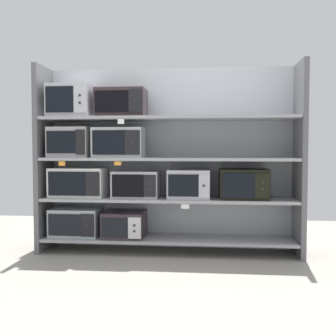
{
  "coord_description": "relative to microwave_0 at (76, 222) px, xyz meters",
  "views": [
    {
      "loc": [
        0.39,
        -4.1,
        1.09
      ],
      "look_at": [
        0.0,
        0.0,
        0.88
      ],
      "focal_mm": 42.75,
      "sensor_mm": 36.0,
      "label": 1
    }
  ],
  "objects": [
    {
      "name": "ground",
      "position": [
        0.98,
        -1.0,
        -0.31
      ],
      "size": [
        6.59,
        6.0,
        0.02
      ],
      "primitive_type": "cube",
      "color": "gray"
    },
    {
      "name": "back_panel",
      "position": [
        0.98,
        0.25,
        0.67
      ],
      "size": [
        2.79,
        0.04,
        1.94
      ],
      "primitive_type": "cube",
      "color": "#9EA3A8",
      "rests_on": "ground"
    },
    {
      "name": "upright_left",
      "position": [
        -0.35,
        0.0,
        0.67
      ],
      "size": [
        0.05,
        0.45,
        1.94
      ],
      "primitive_type": "cube",
      "color": "#5B5B5E",
      "rests_on": "ground"
    },
    {
      "name": "upright_right",
      "position": [
        2.31,
        0.0,
        0.67
      ],
      "size": [
        0.05,
        0.45,
        1.94
      ],
      "primitive_type": "cube",
      "color": "#5B5B5E",
      "rests_on": "ground"
    },
    {
      "name": "shelf_0",
      "position": [
        0.98,
        0.0,
        -0.16
      ],
      "size": [
        2.59,
        0.45,
        0.03
      ],
      "primitive_type": "cube",
      "color": "#99999E",
      "rests_on": "ground"
    },
    {
      "name": "microwave_0",
      "position": [
        0.0,
        0.0,
        0.0
      ],
      "size": [
        0.51,
        0.36,
        0.29
      ],
      "color": "#9AA8AA",
      "rests_on": "shelf_0"
    },
    {
      "name": "microwave_1",
      "position": [
        0.52,
        0.0,
        -0.01
      ],
      "size": [
        0.43,
        0.41,
        0.27
      ],
      "color": "#32272F",
      "rests_on": "shelf_0"
    },
    {
      "name": "shelf_1",
      "position": [
        0.98,
        0.0,
        0.26
      ],
      "size": [
        2.59,
        0.45,
        0.03
      ],
      "primitive_type": "cube",
      "color": "#99999E"
    },
    {
      "name": "microwave_2",
      "position": [
        0.03,
        -0.0,
        0.42
      ],
      "size": [
        0.57,
        0.34,
        0.3
      ],
      "color": "white",
      "rests_on": "shelf_1"
    },
    {
      "name": "microwave_3",
      "position": [
        0.65,
        -0.0,
        0.41
      ],
      "size": [
        0.47,
        0.35,
        0.27
      ],
      "color": "#BCB4C4",
      "rests_on": "shelf_1"
    },
    {
      "name": "microwave_4",
      "position": [
        1.2,
        0.0,
        0.42
      ],
      "size": [
        0.43,
        0.4,
        0.29
      ],
      "color": "#B0B0B9",
      "rests_on": "shelf_1"
    },
    {
      "name": "microwave_5",
      "position": [
        1.75,
        -0.0,
        0.42
      ],
      "size": [
        0.48,
        0.37,
        0.3
      ],
      "color": "black",
      "rests_on": "shelf_1"
    },
    {
      "name": "price_tag_0",
      "position": [
        1.17,
        -0.22,
        0.21
      ],
      "size": [
        0.08,
        0.0,
        0.04
      ],
      "primitive_type": "cube",
      "color": "white"
    },
    {
      "name": "shelf_2",
      "position": [
        0.98,
        0.0,
        0.67
      ],
      "size": [
        2.59,
        0.45,
        0.03
      ],
      "primitive_type": "cube",
      "color": "#99999E"
    },
    {
      "name": "microwave_6",
      "position": [
        -0.04,
        0.0,
        0.84
      ],
      "size": [
        0.42,
        0.37,
        0.31
      ],
      "color": "#A5A1A1",
      "rests_on": "shelf_2"
    },
    {
      "name": "microwave_7",
      "position": [
        0.47,
        -0.0,
        0.84
      ],
      "size": [
        0.51,
        0.38,
        0.31
      ],
      "color": "#B7BDBC",
      "rests_on": "shelf_2"
    },
    {
      "name": "price_tag_1",
      "position": [
        -0.06,
        -0.22,
        0.63
      ],
      "size": [
        0.07,
        0.0,
        0.04
      ],
      "primitive_type": "cube",
      "color": "orange"
    },
    {
      "name": "price_tag_2",
      "position": [
        0.5,
        -0.22,
        0.63
      ],
      "size": [
        0.07,
        0.0,
        0.04
      ],
      "primitive_type": "cube",
      "color": "orange"
    },
    {
      "name": "shelf_3",
      "position": [
        0.98,
        0.0,
        1.09
      ],
      "size": [
        2.59,
        0.45,
        0.03
      ],
      "primitive_type": "cube",
      "color": "#99999E"
    },
    {
      "name": "microwave_8",
      "position": [
        -0.03,
        -0.0,
        1.27
      ],
      "size": [
        0.45,
        0.39,
        0.34
      ],
      "color": "#B3B4BA",
      "rests_on": "shelf_3"
    },
    {
      "name": "microwave_9",
      "position": [
        0.49,
        0.0,
        1.25
      ],
      "size": [
        0.51,
        0.35,
        0.29
      ],
      "color": "#34282B",
      "rests_on": "shelf_3"
    },
    {
      "name": "price_tag_3",
      "position": [
        0.54,
        -0.22,
        1.05
      ],
      "size": [
        0.06,
        0.0,
        0.05
      ],
      "primitive_type": "cube",
      "color": "white"
    }
  ]
}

